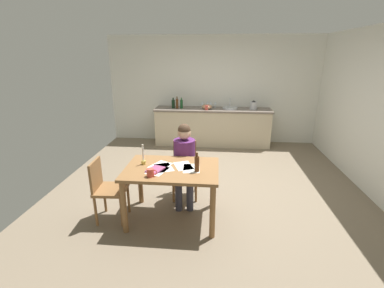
{
  "coord_description": "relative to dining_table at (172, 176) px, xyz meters",
  "views": [
    {
      "loc": [
        0.1,
        -4.21,
        2.16
      ],
      "look_at": [
        -0.26,
        -0.34,
        0.85
      ],
      "focal_mm": 25.13,
      "sensor_mm": 36.0,
      "label": 1
    }
  ],
  "objects": [
    {
      "name": "ground_plane",
      "position": [
        0.46,
        1.04,
        -0.66
      ],
      "size": [
        5.2,
        5.2,
        0.04
      ],
      "primitive_type": "cube",
      "color": "#7A6B56"
    },
    {
      "name": "mixing_bowl",
      "position": [
        0.33,
        3.22,
        0.32
      ],
      "size": [
        0.25,
        0.25,
        0.11
      ],
      "primitive_type": "ellipsoid",
      "color": "tan",
      "rests_on": "kitchen_counter"
    },
    {
      "name": "wine_glass_back_right",
      "position": [
        0.2,
        3.43,
        0.37
      ],
      "size": [
        0.07,
        0.07,
        0.15
      ],
      "color": "silver",
      "rests_on": "kitchen_counter"
    },
    {
      "name": "dining_table",
      "position": [
        0.0,
        0.0,
        0.0
      ],
      "size": [
        1.21,
        0.85,
        0.75
      ],
      "color": "olive",
      "rests_on": "ground"
    },
    {
      "name": "paper_letter",
      "position": [
        0.14,
        0.08,
        0.12
      ],
      "size": [
        0.31,
        0.35,
        0.0
      ],
      "primitive_type": "cube",
      "rotation": [
        0.0,
        0.0,
        0.4
      ],
      "color": "white",
      "rests_on": "dining_table"
    },
    {
      "name": "chair_side_empty",
      "position": [
        -0.87,
        -0.1,
        -0.16
      ],
      "size": [
        0.42,
        0.42,
        0.85
      ],
      "color": "olive",
      "rests_on": "ground"
    },
    {
      "name": "wine_bottle_on_table",
      "position": [
        0.33,
        -0.09,
        0.22
      ],
      "size": [
        0.06,
        0.06,
        0.25
      ],
      "color": "#593319",
      "rests_on": "dining_table"
    },
    {
      "name": "stovetop_kettle",
      "position": [
        1.43,
        3.28,
        0.36
      ],
      "size": [
        0.18,
        0.18,
        0.22
      ],
      "color": "#B7BABF",
      "rests_on": "kitchen_counter"
    },
    {
      "name": "bottle_wine_red",
      "position": [
        -0.3,
        3.25,
        0.37
      ],
      "size": [
        0.06,
        0.06,
        0.26
      ],
      "color": "#194C23",
      "rests_on": "kitchen_counter"
    },
    {
      "name": "wall_back",
      "position": [
        0.46,
        3.64,
        0.66
      ],
      "size": [
        5.2,
        0.12,
        2.6
      ],
      "primitive_type": "cube",
      "color": "silver",
      "rests_on": "ground"
    },
    {
      "name": "chair_at_table",
      "position": [
        0.09,
        0.67,
        -0.15
      ],
      "size": [
        0.44,
        0.44,
        0.87
      ],
      "color": "olive",
      "rests_on": "ground"
    },
    {
      "name": "paper_notice",
      "position": [
        0.26,
        0.0,
        0.12
      ],
      "size": [
        0.23,
        0.31,
        0.0
      ],
      "primitive_type": "cube",
      "rotation": [
        0.0,
        0.0,
        0.08
      ],
      "color": "white",
      "rests_on": "dining_table"
    },
    {
      "name": "teacup_on_counter",
      "position": [
        0.32,
        3.13,
        0.32
      ],
      "size": [
        0.13,
        0.08,
        0.11
      ],
      "color": "#D84C3F",
      "rests_on": "kitchen_counter"
    },
    {
      "name": "candlestick",
      "position": [
        -0.39,
        0.08,
        0.19
      ],
      "size": [
        0.06,
        0.06,
        0.28
      ],
      "color": "gold",
      "rests_on": "dining_table"
    },
    {
      "name": "bottle_oil",
      "position": [
        -0.5,
        3.29,
        0.37
      ],
      "size": [
        0.08,
        0.08,
        0.25
      ],
      "color": "black",
      "rests_on": "kitchen_counter"
    },
    {
      "name": "kitchen_counter",
      "position": [
        0.46,
        3.28,
        -0.19
      ],
      "size": [
        2.8,
        0.64,
        0.9
      ],
      "color": "beige",
      "rests_on": "ground"
    },
    {
      "name": "wall_right",
      "position": [
        3.06,
        1.04,
        0.66
      ],
      "size": [
        0.12,
        5.2,
        2.6
      ],
      "primitive_type": "cube",
      "color": "silver",
      "rests_on": "ground"
    },
    {
      "name": "wine_glass_back_left",
      "position": [
        0.33,
        3.43,
        0.37
      ],
      "size": [
        0.07,
        0.07,
        0.15
      ],
      "color": "silver",
      "rests_on": "kitchen_counter"
    },
    {
      "name": "person_seated",
      "position": [
        0.1,
        0.52,
        0.04
      ],
      "size": [
        0.36,
        0.61,
        1.19
      ],
      "color": "#592666",
      "rests_on": "ground"
    },
    {
      "name": "paper_receipt",
      "position": [
        -0.16,
        0.06,
        0.12
      ],
      "size": [
        0.32,
        0.36,
        0.0
      ],
      "primitive_type": "cube",
      "rotation": [
        0.0,
        0.0,
        -0.47
      ],
      "color": "white",
      "rests_on": "dining_table"
    },
    {
      "name": "paper_envelope",
      "position": [
        -0.1,
        -0.01,
        0.12
      ],
      "size": [
        0.32,
        0.36,
        0.0
      ],
      "primitive_type": "cube",
      "rotation": [
        0.0,
        0.0,
        0.44
      ],
      "color": "white",
      "rests_on": "dining_table"
    },
    {
      "name": "bottle_vinegar",
      "position": [
        -0.4,
        3.23,
        0.38
      ],
      "size": [
        0.06,
        0.06,
        0.29
      ],
      "color": "#593319",
      "rests_on": "kitchen_counter"
    },
    {
      "name": "paper_bill",
      "position": [
        -0.17,
        -0.1,
        0.12
      ],
      "size": [
        0.29,
        0.35,
        0.0
      ],
      "primitive_type": "cube",
      "rotation": [
        0.0,
        0.0,
        -0.31
      ],
      "color": "white",
      "rests_on": "dining_table"
    },
    {
      "name": "wine_glass_by_kettle",
      "position": [
        0.41,
        3.43,
        0.37
      ],
      "size": [
        0.07,
        0.07,
        0.15
      ],
      "color": "silver",
      "rests_on": "kitchen_counter"
    },
    {
      "name": "coffee_mug",
      "position": [
        -0.21,
        -0.28,
        0.16
      ],
      "size": [
        0.13,
        0.09,
        0.1
      ],
      "color": "#D84C3F",
      "rests_on": "dining_table"
    },
    {
      "name": "sink_unit",
      "position": [
        0.88,
        3.29,
        0.29
      ],
      "size": [
        0.36,
        0.36,
        0.24
      ],
      "color": "#B2B7BC",
      "rests_on": "kitchen_counter"
    },
    {
      "name": "wine_glass_near_sink",
      "position": [
        0.52,
        3.43,
        0.37
      ],
      "size": [
        0.07,
        0.07,
        0.15
      ],
      "color": "silver",
      "rests_on": "kitchen_counter"
    },
    {
      "name": "book_magazine",
      "position": [
        -0.19,
        -0.1,
        0.12
      ],
      "size": [
        0.24,
        0.27,
        0.02
      ],
      "primitive_type": "cube",
      "rotation": [
        0.0,
        0.0,
        -0.36
      ],
      "color": "#94426E",
      "rests_on": "dining_table"
    }
  ]
}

